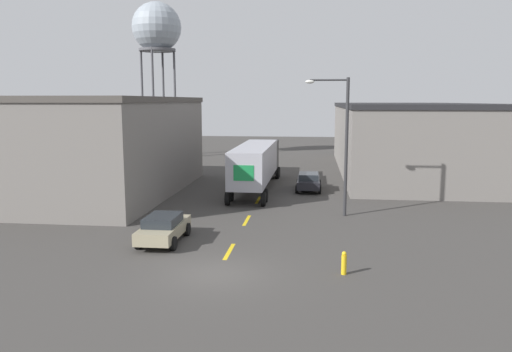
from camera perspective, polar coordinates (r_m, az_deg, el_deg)
ground_plane at (r=21.20m, az=-4.50°, el=-11.05°), size 160.00×160.00×0.00m
road_centerline at (r=30.04m, az=-1.07°, el=-5.09°), size 0.20×15.14×0.01m
warehouse_left at (r=40.28m, az=-17.62°, el=3.34°), size 12.07×20.06×7.40m
warehouse_right at (r=52.11m, az=16.77°, el=4.19°), size 13.10×29.84×6.86m
semi_truck at (r=40.38m, az=0.13°, el=1.69°), size 2.86×15.04×3.68m
parked_car_right_far at (r=40.02m, az=6.03°, el=-0.59°), size 1.97×4.34×1.41m
parked_car_left_near at (r=25.81m, az=-10.51°, el=-5.82°), size 1.97×4.34×1.41m
water_tower at (r=65.07m, az=-11.29°, el=16.14°), size 6.03×6.03×19.09m
street_lamp at (r=31.01m, az=9.77°, el=4.41°), size 2.67×0.32×8.50m
fire_hydrant at (r=21.20m, az=10.02°, el=-9.76°), size 0.22×0.22×0.98m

